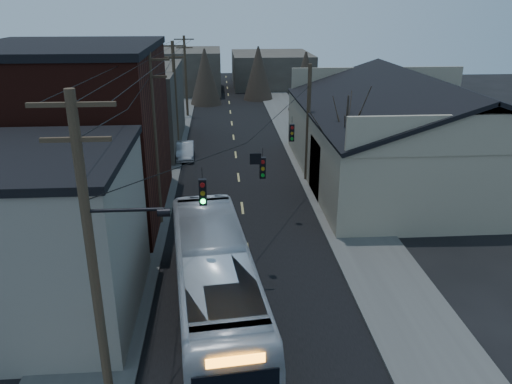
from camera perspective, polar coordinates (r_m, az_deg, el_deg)
road_surface at (r=41.65m, az=-2.24°, el=3.49°), size 9.00×110.00×0.02m
sidewalk_left at (r=41.93m, az=-11.17°, el=3.29°), size 4.00×110.00×0.12m
sidewalk_right at (r=42.34m, az=6.60°, el=3.73°), size 4.00×110.00×0.12m
building_clapboard at (r=22.14m, az=-24.22°, el=-5.03°), size 8.00×8.00×7.00m
building_brick at (r=31.85m, az=-20.05°, el=6.05°), size 10.00×12.00×10.00m
building_left_far at (r=47.30m, az=-14.32°, el=9.35°), size 9.00×14.00×7.00m
warehouse at (r=38.80m, az=17.64°, el=5.33°), size 16.16×20.60×7.73m
building_far_left at (r=75.45m, az=-7.99°, el=13.53°), size 10.00×12.00×6.00m
building_far_right at (r=80.76m, az=1.76°, el=13.84°), size 12.00×14.00×5.00m
bare_tree at (r=31.98m, az=10.11°, el=4.46°), size 0.40×0.40×7.20m
utility_lines at (r=34.73m, az=-7.18°, el=8.24°), size 11.24×45.28×10.50m
bus at (r=20.77m, az=-4.75°, el=-10.24°), size 4.28×12.97×3.55m
parked_car at (r=42.90m, az=-8.09°, el=4.73°), size 1.57×4.11×1.34m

